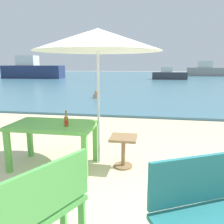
% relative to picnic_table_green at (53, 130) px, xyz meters
% --- Properties ---
extents(ground_plane, '(120.00, 120.00, 0.00)m').
position_rel_picnic_table_green_xyz_m(ground_plane, '(1.36, -1.13, -0.65)').
color(ground_plane, beige).
extents(sea_water, '(120.00, 50.00, 0.08)m').
position_rel_picnic_table_green_xyz_m(sea_water, '(1.36, 28.87, -0.61)').
color(sea_water, teal).
rests_on(sea_water, ground_plane).
extents(picnic_table_green, '(1.40, 0.80, 0.76)m').
position_rel_picnic_table_green_xyz_m(picnic_table_green, '(0.00, 0.00, 0.00)').
color(picnic_table_green, '#60B24C').
rests_on(picnic_table_green, ground_plane).
extents(beer_bottle_amber, '(0.07, 0.07, 0.26)m').
position_rel_picnic_table_green_xyz_m(beer_bottle_amber, '(0.28, -0.12, 0.20)').
color(beer_bottle_amber, brown).
rests_on(beer_bottle_amber, picnic_table_green).
extents(patio_umbrella, '(2.10, 2.10, 2.30)m').
position_rel_picnic_table_green_xyz_m(patio_umbrella, '(0.72, 0.29, 1.47)').
color(patio_umbrella, silver).
rests_on(patio_umbrella, ground_plane).
extents(side_table_wood, '(0.44, 0.44, 0.54)m').
position_rel_picnic_table_green_xyz_m(side_table_wood, '(1.17, 0.18, -0.30)').
color(side_table_wood, olive).
rests_on(side_table_wood, ground_plane).
extents(bench_teal_center, '(1.23, 0.86, 0.95)m').
position_rel_picnic_table_green_xyz_m(bench_teal_center, '(2.18, -1.54, -0.11)').
color(bench_teal_center, '#237275').
rests_on(bench_teal_center, ground_plane).
extents(bench_green_left, '(0.87, 1.23, 0.95)m').
position_rel_picnic_table_green_xyz_m(bench_green_left, '(0.65, -2.00, -0.11)').
color(bench_green_left, '#4C9E47').
rests_on(bench_green_left, ground_plane).
extents(swimmer_person, '(0.34, 0.34, 0.41)m').
position_rel_picnic_table_green_xyz_m(swimmer_person, '(-1.11, 7.67, -0.41)').
color(swimmer_person, tan).
rests_on(swimmer_person, sea_water).
extents(boat_ferry, '(6.02, 1.64, 2.19)m').
position_rel_picnic_table_green_xyz_m(boat_ferry, '(9.84, 32.83, 0.22)').
color(boat_ferry, gray).
rests_on(boat_ferry, sea_water).
extents(boat_fishing_trawler, '(3.88, 1.06, 1.41)m').
position_rel_picnic_table_green_xyz_m(boat_fishing_trawler, '(3.55, 23.55, -0.06)').
color(boat_fishing_trawler, '#38383F').
rests_on(boat_fishing_trawler, sea_water).
extents(boat_barge, '(7.54, 2.06, 2.74)m').
position_rel_picnic_table_green_xyz_m(boat_barge, '(-13.01, 23.10, 0.42)').
color(boat_barge, navy).
rests_on(boat_barge, sea_water).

